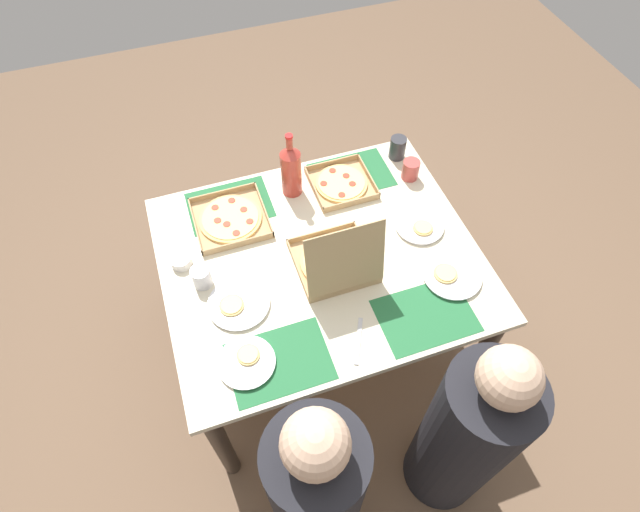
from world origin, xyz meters
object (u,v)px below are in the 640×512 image
diner_left_seat (465,436)px  plate_near_right (238,304)px  diner_right_seat (317,490)px  plate_far_left (451,276)px  pizza_box_edge_far (336,261)px  cup_clear_right (398,148)px  plate_middle (247,362)px  soda_bottle (292,169)px  pizza_box_corner_right (341,184)px  cup_red (411,170)px  plate_near_left (420,226)px  cup_clear_left (202,277)px  condiment_bowl (181,261)px  pizza_box_center (230,219)px

diner_left_seat → plate_near_right: bearing=-46.1°
diner_right_seat → plate_far_left: bearing=-144.4°
pizza_box_edge_far → diner_left_seat: bearing=109.0°
plate_far_left → cup_clear_right: bearing=-96.0°
plate_middle → diner_right_seat: diner_right_seat is taller
plate_middle → plate_far_left: same height
diner_right_seat → diner_left_seat: bearing=-180.0°
pizza_box_edge_far → soda_bottle: pizza_box_edge_far is taller
pizza_box_corner_right → diner_right_seat: size_ratio=0.23×
plate_near_right → cup_clear_right: bearing=-148.4°
plate_far_left → diner_left_seat: size_ratio=0.20×
cup_red → diner_left_seat: 1.15m
soda_bottle → cup_clear_right: size_ratio=2.97×
plate_near_left → cup_clear_left: cup_clear_left is taller
plate_far_left → cup_clear_left: size_ratio=2.66×
pizza_box_corner_right → plate_near_right: (0.59, 0.46, -0.00)m
plate_near_right → cup_clear_left: (0.11, -0.14, 0.03)m
condiment_bowl → soda_bottle: bearing=-156.2°
pizza_box_center → cup_red: (-0.84, 0.01, 0.04)m
cup_clear_right → pizza_box_corner_right: bearing=16.4°
condiment_bowl → cup_red: bearing=-172.1°
pizza_box_corner_right → soda_bottle: (0.22, -0.04, 0.12)m
soda_bottle → cup_red: 0.55m
pizza_box_corner_right → diner_left_seat: (-0.07, 1.15, -0.22)m
plate_far_left → plate_near_left: bearing=-88.0°
plate_middle → plate_far_left: (-0.86, -0.09, 0.00)m
pizza_box_edge_far → diner_right_seat: (0.33, 0.72, -0.25)m
plate_middle → diner_left_seat: size_ratio=0.18×
cup_clear_right → condiment_bowl: cup_clear_right is taller
plate_middle → cup_clear_left: size_ratio=2.36×
diner_right_seat → pizza_box_corner_right: bearing=-113.9°
pizza_box_corner_right → condiment_bowl: 0.79m
cup_clear_left → condiment_bowl: cup_clear_left is taller
soda_bottle → cup_red: size_ratio=3.47×
plate_near_left → pizza_box_edge_far: bearing=11.6°
plate_middle → pizza_box_corner_right: bearing=-131.3°
pizza_box_corner_right → cup_red: 0.32m
plate_near_right → condiment_bowl: (0.17, -0.26, 0.01)m
diner_right_seat → cup_clear_left: bearing=-77.0°
plate_far_left → cup_clear_right: cup_clear_right is taller
plate_near_right → soda_bottle: 0.64m
plate_middle → cup_red: cup_red is taller
soda_bottle → diner_right_seat: 1.27m
plate_far_left → diner_right_seat: bearing=35.6°
condiment_bowl → diner_right_seat: diner_right_seat is taller
pizza_box_edge_far → diner_left_seat: (-0.25, 0.72, -0.26)m
cup_clear_left → cup_red: bearing=-165.1°
plate_near_left → cup_red: cup_red is taller
plate_near_left → condiment_bowl: bearing=-8.0°
cup_red → cup_clear_left: bearing=14.9°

